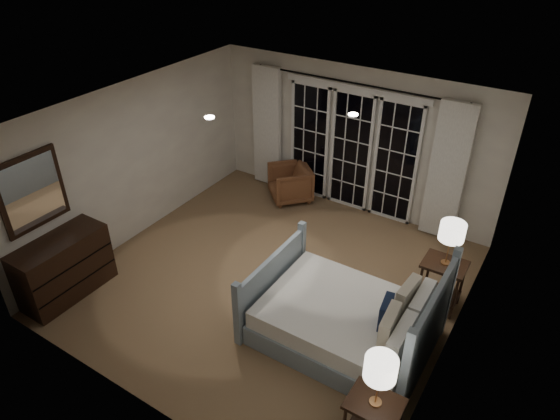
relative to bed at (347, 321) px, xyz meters
The scene contains 20 objects.
floor 1.53m from the bed, 161.20° to the left, with size 5.00×5.00×0.00m, color #907A4E.
ceiling 2.65m from the bed, 161.20° to the left, with size 5.00×5.00×0.00m, color white.
wall_left 4.06m from the bed, behind, with size 0.02×5.00×2.50m, color beige.
wall_right 1.51m from the bed, 24.10° to the left, with size 0.02×5.00×2.50m, color beige.
wall_back 3.43m from the bed, 115.45° to the left, with size 5.00×0.02×2.50m, color beige.
wall_front 2.64m from the bed, 125.15° to the right, with size 5.00×0.02×2.50m, color beige.
french_doors 3.36m from the bed, 115.76° to the left, with size 2.50×0.04×2.20m.
curtain_rod 3.75m from the bed, 116.22° to the left, with size 0.03×0.03×3.50m, color black.
curtain_left 4.28m from the bed, 136.99° to the left, with size 0.55×0.10×2.25m, color white.
curtain_right 2.99m from the bed, 85.40° to the left, with size 0.55×0.10×2.25m, color white.
downlight_a 2.51m from the bed, 119.77° to the left, with size 0.12×0.12×0.01m, color white.
downlight_b 2.97m from the bed, behind, with size 0.12×0.12×0.01m, color white.
bed is the anchor object (origin of this frame).
nightstand_left 1.45m from the bed, 54.76° to the right, with size 0.52×0.42×0.68m.
nightstand_right 1.46m from the bed, 58.11° to the left, with size 0.55×0.44×0.71m.
lamp_left 1.66m from the bed, 54.76° to the right, with size 0.30×0.30×0.59m.
lamp_right 1.70m from the bed, 58.11° to the left, with size 0.32×0.32×0.61m.
armchair 3.53m from the bed, 132.87° to the left, with size 0.69×0.71×0.65m, color brown.
dresser 3.87m from the bed, 160.83° to the right, with size 0.53×1.25×0.89m.
mirror 4.27m from the bed, 161.91° to the right, with size 0.05×0.85×1.00m.
Camera 1 is at (3.11, -4.68, 4.69)m, focal length 32.00 mm.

